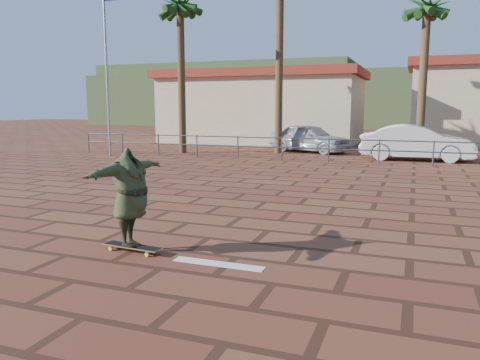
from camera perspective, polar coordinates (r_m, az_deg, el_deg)
name	(u,v)px	position (r m, az deg, el deg)	size (l,w,h in m)	color
ground	(209,238)	(8.29, -3.85, -7.07)	(120.00, 120.00, 0.00)	brown
paint_stripe	(218,264)	(6.97, -2.65, -10.17)	(1.40, 0.22, 0.01)	white
guardrail	(329,146)	(19.60, 10.76, 4.12)	(24.06, 0.06, 1.00)	#47494F
flagpole	(108,54)	(22.63, -15.76, 14.62)	(1.30, 0.10, 8.00)	gray
palm_far_left	(180,10)	(23.83, -7.30, 19.90)	(2.40, 2.40, 8.25)	brown
palm_center	(427,12)	(23.11, 21.84, 18.51)	(2.40, 2.40, 7.75)	brown
building_west	(264,106)	(30.70, 2.90, 8.96)	(12.60, 7.60, 4.50)	beige
hill_front	(387,100)	(57.35, 17.44, 9.29)	(70.00, 18.00, 6.00)	#384C28
hill_back	(229,94)	(68.15, -1.32, 10.42)	(35.00, 14.00, 8.00)	#384C28
longboard	(132,247)	(7.69, -12.99, -7.92)	(1.05, 0.31, 0.10)	olive
skateboarder	(130,197)	(7.50, -13.21, -2.07)	(1.92, 0.52, 1.56)	#313D20
car_silver	(309,138)	(23.83, 8.47, 5.08)	(1.67, 4.15, 1.41)	#AAADB1
car_white	(416,143)	(21.32, 20.70, 4.29)	(1.60, 4.60, 1.52)	silver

